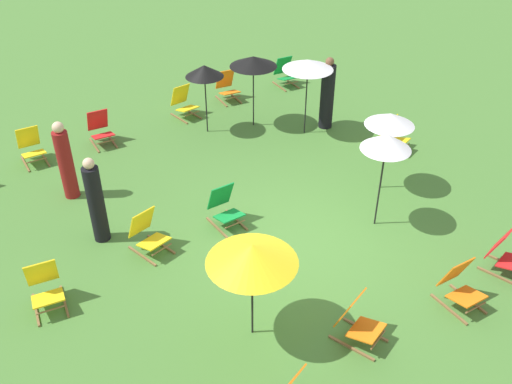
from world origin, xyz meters
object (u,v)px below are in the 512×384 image
Objects in this scene: deckchair_14 at (357,321)px; person_0 at (327,95)px; deckchair_12 at (31,147)px; deckchair_1 at (101,129)px; deckchair_10 at (45,287)px; person_2 at (96,202)px; deckchair_3 at (184,103)px; umbrella_2 at (204,71)px; deckchair_7 at (392,136)px; deckchair_2 at (148,234)px; deckchair_15 at (285,73)px; deckchair_8 at (460,286)px; umbrella_0 at (308,65)px; umbrella_1 at (390,120)px; deckchair_11 at (506,254)px; deckchair_5 at (227,87)px; umbrella_4 at (252,254)px; umbrella_3 at (253,61)px; umbrella_5 at (386,142)px; person_1 at (66,162)px; deckchair_9 at (225,208)px.

deckchair_14 is 0.47× the size of person_0.
deckchair_1 is at bearing 0.21° from deckchair_12.
person_2 reaches higher than deckchair_10.
person_2 is at bearing -141.72° from deckchair_3.
person_0 reaches higher than deckchair_1.
deckchair_10 is 6.40m from umbrella_2.
deckchair_7 is 1.00× the size of deckchair_14.
deckchair_2 and deckchair_15 have the same top height.
umbrella_0 reaches higher than deckchair_8.
umbrella_1 is (-1.91, -5.35, 1.22)m from deckchair_15.
person_0 reaches higher than deckchair_11.
deckchair_3 and deckchair_5 have the same top height.
deckchair_11 is (4.51, -4.21, 0.00)m from deckchair_2.
deckchair_1 is 3.80m from deckchair_5.
deckchair_5 is 0.49× the size of umbrella_2.
deckchair_12 is (-1.59, 0.16, 0.00)m from deckchair_1.
umbrella_4 is (-3.10, -6.91, 1.18)m from deckchair_3.
deckchair_11 is 0.46× the size of umbrella_3.
umbrella_1 is 0.89× the size of umbrella_5.
umbrella_5 is at bearing -57.78° from deckchair_1.
deckchair_3 is 0.49× the size of person_1.
person_0 is at bearing -7.33° from umbrella_0.
deckchair_7 and deckchair_14 have the same top height.
deckchair_14 is 0.50× the size of umbrella_2.
deckchair_14 is 1.95m from umbrella_4.
deckchair_3 is 3.48m from umbrella_0.
deckchair_12 is at bearing 88.41° from deckchair_14.
deckchair_7 is 3.70m from umbrella_3.
person_0 is at bearing 37.22° from umbrella_4.
umbrella_0 is at bearing -151.04° from person_0.
deckchair_7 is 7.20m from person_1.
deckchair_1 is at bearing 68.56° from deckchair_10.
deckchair_2 is 6.08m from person_0.
deckchair_2 is 1.00× the size of deckchair_15.
deckchair_10 is 4.80m from deckchair_12.
deckchair_9 is at bearing -130.38° from deckchair_15.
umbrella_1 is (-0.39, -2.82, -0.17)m from umbrella_0.
person_0 reaches higher than deckchair_12.
umbrella_2 reaches higher than person_2.
deckchair_15 is 9.50m from umbrella_4.
deckchair_7 is at bearing 35.13° from umbrella_5.
umbrella_2 is (5.30, 3.38, 1.21)m from deckchair_10.
deckchair_11 is (-0.34, -8.59, 0.00)m from deckchair_5.
umbrella_3 reaches higher than deckchair_14.
person_2 is (-1.95, 4.55, 0.44)m from deckchair_14.
person_2 is at bearing 155.92° from deckchair_7.
deckchair_3 is 0.49× the size of umbrella_4.
deckchair_3 is 8.19m from deckchair_14.
umbrella_1 is 1.01× the size of umbrella_4.
deckchair_2 is 5.65m from umbrella_0.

